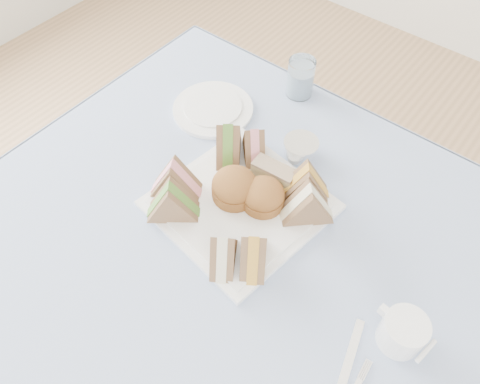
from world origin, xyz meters
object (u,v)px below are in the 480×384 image
Objects in this scene: serving_plate at (240,205)px; water_glass at (301,78)px; table at (221,321)px; creamer_jug at (403,332)px.

water_glass reaches higher than serving_plate.
table is at bearing -75.38° from water_glass.
creamer_jug is at bearing -40.39° from water_glass.
creamer_jug is (0.48, -0.41, -0.01)m from water_glass.
serving_plate is 4.09× the size of creamer_jug.
serving_plate is 0.38m from creamer_jug.
creamer_jug reaches higher than table.
table is at bearing -72.38° from serving_plate.
serving_plate is 0.37m from water_glass.
serving_plate is at bearing -74.13° from water_glass.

